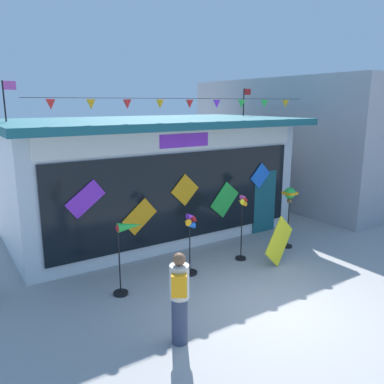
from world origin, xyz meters
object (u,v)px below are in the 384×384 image
at_px(person_near_camera, 179,297).
at_px(wind_spinner_left, 190,237).
at_px(wind_spinner_far_left, 127,241).
at_px(display_kite_on_ground, 279,241).
at_px(wind_spinner_center_right, 289,200).
at_px(kite_shop_building, 148,175).
at_px(wind_spinner_center_left, 242,219).

bearing_deg(person_near_camera, wind_spinner_left, -94.70).
distance_m(wind_spinner_far_left, display_kite_on_ground, 4.05).
distance_m(wind_spinner_far_left, wind_spinner_center_right, 5.03).
bearing_deg(kite_shop_building, display_kite_on_ground, -70.53).
xyz_separation_m(wind_spinner_far_left, wind_spinner_center_left, (3.30, 0.05, -0.07)).
distance_m(wind_spinner_left, display_kite_on_ground, 2.43).
bearing_deg(person_near_camera, kite_shop_building, -80.23).
bearing_deg(wind_spinner_far_left, person_near_camera, -91.17).
bearing_deg(person_near_camera, wind_spinner_center_right, -123.74).
bearing_deg(wind_spinner_center_right, wind_spinner_far_left, -179.50).
bearing_deg(wind_spinner_far_left, wind_spinner_left, 1.17).
relative_size(wind_spinner_left, display_kite_on_ground, 1.37).
bearing_deg(wind_spinner_left, wind_spinner_center_left, 0.64).
distance_m(kite_shop_building, wind_spinner_left, 3.86).
bearing_deg(wind_spinner_far_left, wind_spinner_center_right, 0.50).
distance_m(wind_spinner_center_left, person_near_camera, 4.06).
bearing_deg(display_kite_on_ground, wind_spinner_far_left, 170.39).
height_order(wind_spinner_far_left, person_near_camera, person_near_camera).
distance_m(wind_spinner_far_left, wind_spinner_center_left, 3.30).
height_order(wind_spinner_center_left, display_kite_on_ground, wind_spinner_center_left).
bearing_deg(wind_spinner_center_left, person_near_camera, -145.59).
height_order(kite_shop_building, wind_spinner_left, kite_shop_building).
bearing_deg(wind_spinner_center_left, wind_spinner_far_left, -179.09).
distance_m(wind_spinner_center_left, display_kite_on_ground, 1.10).
xyz_separation_m(wind_spinner_left, display_kite_on_ground, (2.30, -0.70, -0.36)).
height_order(kite_shop_building, wind_spinner_center_right, kite_shop_building).
height_order(wind_spinner_far_left, wind_spinner_center_right, wind_spinner_center_right).
distance_m(person_near_camera, display_kite_on_ground, 4.30).
relative_size(wind_spinner_center_left, person_near_camera, 1.08).
bearing_deg(person_near_camera, display_kite_on_ground, -126.50).
xyz_separation_m(wind_spinner_left, wind_spinner_center_right, (3.37, 0.01, 0.45)).
bearing_deg(wind_spinner_far_left, kite_shop_building, 57.24).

